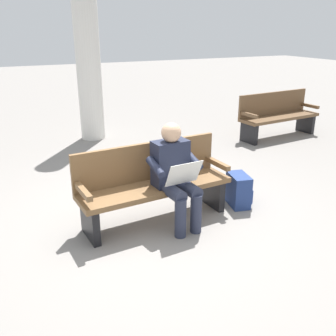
{
  "coord_description": "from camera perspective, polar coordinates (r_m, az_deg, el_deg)",
  "views": [
    {
      "loc": [
        1.6,
        3.63,
        2.16
      ],
      "look_at": [
        -0.08,
        0.15,
        0.7
      ],
      "focal_mm": 40.32,
      "sensor_mm": 36.0,
      "label": 1
    }
  ],
  "objects": [
    {
      "name": "ground_plane",
      "position": [
        4.51,
        -1.78,
        -7.89
      ],
      "size": [
        40.0,
        40.0,
        0.0
      ],
      "primitive_type": "plane",
      "color": "gray"
    },
    {
      "name": "person_seated",
      "position": [
        4.19,
        1.1,
        -0.74
      ],
      "size": [
        0.59,
        0.59,
        1.18
      ],
      "rotation": [
        0.0,
        0.0,
        0.06
      ],
      "color": "#1E2338",
      "rests_on": "ground"
    },
    {
      "name": "bench_far",
      "position": [
        8.1,
        16.2,
        7.76
      ],
      "size": [
        1.83,
        0.62,
        0.9
      ],
      "rotation": [
        0.0,
        0.0,
        0.08
      ],
      "color": "brown",
      "rests_on": "ground"
    },
    {
      "name": "support_pillar",
      "position": [
        7.65,
        -12.1,
        17.16
      ],
      "size": [
        0.47,
        0.47,
        3.49
      ],
      "primitive_type": "cylinder",
      "color": "silver",
      "rests_on": "ground"
    },
    {
      "name": "backpack",
      "position": [
        4.87,
        10.67,
        -3.34
      ],
      "size": [
        0.32,
        0.4,
        0.41
      ],
      "rotation": [
        0.0,
        0.0,
        1.34
      ],
      "color": "navy",
      "rests_on": "ground"
    },
    {
      "name": "bench_near",
      "position": [
        4.37,
        -2.28,
        -2.21
      ],
      "size": [
        1.83,
        0.59,
        0.9
      ],
      "rotation": [
        0.0,
        0.0,
        0.06
      ],
      "color": "brown",
      "rests_on": "ground"
    }
  ]
}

